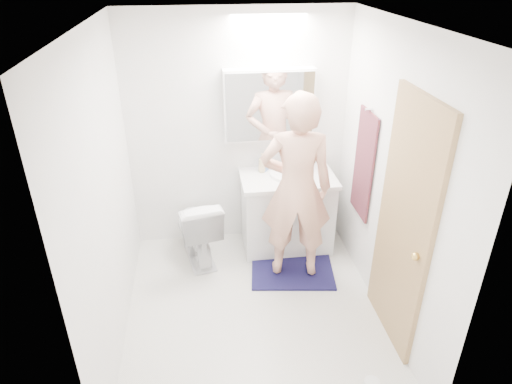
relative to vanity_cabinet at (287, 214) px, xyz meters
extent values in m
plane|color=silver|center=(-0.47, -0.96, -0.39)|extent=(2.50, 2.50, 0.00)
plane|color=white|center=(-0.47, -0.96, 2.01)|extent=(2.50, 2.50, 0.00)
plane|color=white|center=(-0.47, 0.29, 0.81)|extent=(2.50, 0.00, 2.50)
plane|color=white|center=(-0.47, -2.21, 0.81)|extent=(2.50, 0.00, 2.50)
plane|color=white|center=(-1.57, -0.96, 0.81)|extent=(0.00, 2.50, 2.50)
plane|color=white|center=(0.63, -0.96, 0.81)|extent=(0.00, 2.50, 2.50)
cube|color=silver|center=(0.00, 0.00, 0.00)|extent=(0.90, 0.55, 0.78)
cube|color=silver|center=(0.00, 0.00, 0.41)|extent=(0.95, 0.58, 0.04)
cylinder|color=white|center=(0.00, 0.03, 0.45)|extent=(0.36, 0.36, 0.03)
cylinder|color=white|center=(0.00, 0.22, 0.51)|extent=(0.02, 0.02, 0.16)
cube|color=white|center=(-0.17, 0.21, 1.11)|extent=(0.88, 0.14, 0.70)
cube|color=silver|center=(-0.17, 0.13, 1.11)|extent=(0.84, 0.01, 0.66)
imported|color=white|center=(-0.94, -0.11, -0.03)|extent=(0.54, 0.78, 0.72)
cube|color=#191645|center=(-0.03, -0.49, -0.38)|extent=(0.87, 0.65, 0.02)
imported|color=#DFA186|center=(-0.03, -0.49, 0.55)|extent=(0.70, 0.51, 1.78)
cube|color=tan|center=(0.61, -1.31, 0.61)|extent=(0.04, 0.80, 2.00)
sphere|color=gold|center=(0.57, -1.61, 0.56)|extent=(0.06, 0.06, 0.06)
cube|color=#12153B|center=(0.61, -0.41, 0.71)|extent=(0.02, 0.42, 1.00)
cylinder|color=silver|center=(0.60, -0.41, 1.23)|extent=(0.07, 0.02, 0.02)
imported|color=tan|center=(-0.24, 0.15, 0.53)|extent=(0.10, 0.10, 0.20)
imported|color=#5C85C5|center=(-0.22, 0.18, 0.51)|extent=(0.10, 0.10, 0.16)
imported|color=#444DCC|center=(0.25, 0.16, 0.47)|extent=(0.11, 0.11, 0.09)
camera|label=1|loc=(-0.86, -3.99, 2.41)|focal=31.69mm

